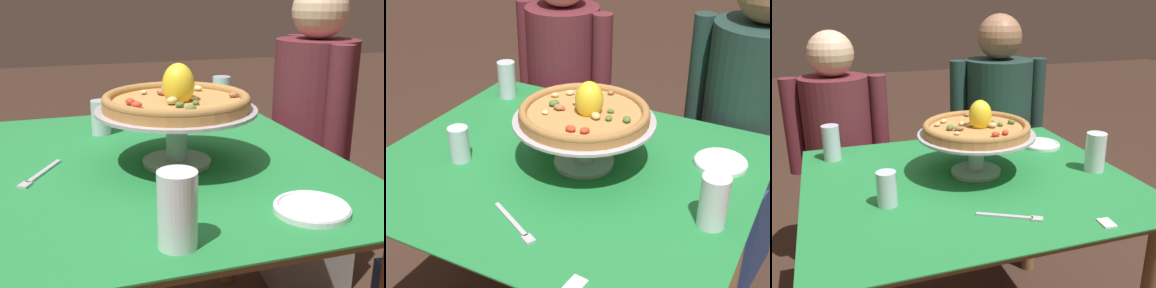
{
  "view_description": "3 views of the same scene",
  "coord_description": "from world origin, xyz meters",
  "views": [
    {
      "loc": [
        1.18,
        -0.27,
        1.16
      ],
      "look_at": [
        0.1,
        0.07,
        0.8
      ],
      "focal_mm": 45.34,
      "sensor_mm": 36.0,
      "label": 1
    },
    {
      "loc": [
        0.65,
        -1.16,
        1.55
      ],
      "look_at": [
        0.02,
        0.04,
        0.79
      ],
      "focal_mm": 49.81,
      "sensor_mm": 36.0,
      "label": 2
    },
    {
      "loc": [
        -0.44,
        -1.25,
        1.31
      ],
      "look_at": [
        0.02,
        0.11,
        0.82
      ],
      "focal_mm": 39.27,
      "sensor_mm": 36.0,
      "label": 3
    }
  ],
  "objects": [
    {
      "name": "pizza",
      "position": [
        0.04,
        0.04,
        0.9
      ],
      "size": [
        0.37,
        0.37,
        0.11
      ],
      "color": "#BC8447",
      "rests_on": "pizza_stand"
    },
    {
      "name": "water_glass_side_right",
      "position": [
        0.45,
        -0.07,
        0.79
      ],
      "size": [
        0.07,
        0.07,
        0.14
      ],
      "color": "white",
      "rests_on": "dining_table"
    },
    {
      "name": "dinner_fork",
      "position": [
        0.03,
        -0.3,
        0.73
      ],
      "size": [
        0.17,
        0.11,
        0.01
      ],
      "color": "#B7B7C1",
      "rests_on": "dining_table"
    },
    {
      "name": "pizza_stand",
      "position": [
        0.04,
        0.04,
        0.84
      ],
      "size": [
        0.41,
        0.41,
        0.15
      ],
      "color": "#B7B7C1",
      "rests_on": "dining_table"
    },
    {
      "name": "diner_left",
      "position": [
        -0.4,
        0.7,
        0.56
      ],
      "size": [
        0.46,
        0.35,
        1.19
      ],
      "color": "gray",
      "rests_on": "ground"
    },
    {
      "name": "dining_table",
      "position": [
        0.0,
        0.0,
        0.62
      ],
      "size": [
        1.09,
        0.96,
        0.73
      ],
      "color": "olive",
      "rests_on": "ground"
    },
    {
      "name": "water_glass_back_left",
      "position": [
        -0.43,
        0.34,
        0.79
      ],
      "size": [
        0.07,
        0.07,
        0.14
      ],
      "color": "silver",
      "rests_on": "dining_table"
    },
    {
      "name": "water_glass_side_left",
      "position": [
        -0.29,
        -0.11,
        0.78
      ],
      "size": [
        0.06,
        0.06,
        0.11
      ],
      "color": "silver",
      "rests_on": "dining_table"
    },
    {
      "name": "sugar_packet",
      "position": [
        0.26,
        -0.41,
        0.73
      ],
      "size": [
        0.04,
        0.05,
        0.0
      ],
      "primitive_type": "cube",
      "rotation": [
        0.0,
        0.0,
        1.47
      ],
      "color": "white",
      "rests_on": "dining_table"
    },
    {
      "name": "side_plate",
      "position": [
        0.4,
        0.22,
        0.74
      ],
      "size": [
        0.16,
        0.16,
        0.02
      ],
      "color": "white",
      "rests_on": "dining_table"
    },
    {
      "name": "diner_right",
      "position": [
        0.4,
        0.67,
        0.61
      ],
      "size": [
        0.49,
        0.37,
        1.26
      ],
      "color": "navy",
      "rests_on": "ground"
    }
  ]
}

